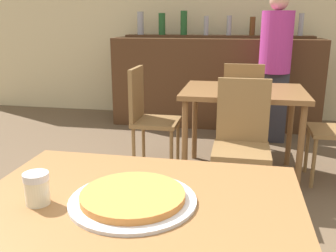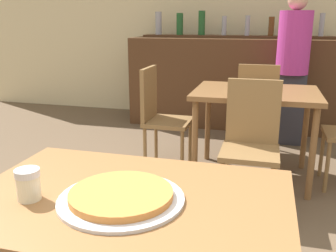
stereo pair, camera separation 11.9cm
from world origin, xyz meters
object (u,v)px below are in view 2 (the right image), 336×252
pizza_tray (121,196)px  person_standing (292,64)px  chair_far_side_back (257,104)px  cheese_shaker (28,184)px  chair_far_side_left (159,112)px  chair_far_side_front (251,137)px

pizza_tray → person_standing: (0.69, 3.16, 0.11)m
chair_far_side_back → cheese_shaker: (-0.67, -2.72, 0.27)m
chair_far_side_left → cheese_shaker: (0.17, -2.16, 0.27)m
person_standing → chair_far_side_back: bearing=-122.5°
chair_far_side_front → pizza_tray: chair_far_side_front is taller
chair_far_side_front → cheese_shaker: bearing=-112.6°
chair_far_side_left → pizza_tray: chair_far_side_left is taller
chair_far_side_left → chair_far_side_back: bearing=-56.5°
pizza_tray → person_standing: person_standing is taller
cheese_shaker → chair_far_side_front: bearing=67.4°
chair_far_side_back → chair_far_side_left: (-0.84, -0.56, 0.00)m
cheese_shaker → person_standing: size_ratio=0.07×
chair_far_side_front → person_standing: 1.69m
chair_far_side_front → chair_far_side_back: (0.00, 1.11, 0.00)m
chair_far_side_back → pizza_tray: size_ratio=2.19×
cheese_shaker → pizza_tray: bearing=12.9°
chair_far_side_front → cheese_shaker: size_ratio=8.62×
person_standing → cheese_shaker: bearing=-107.1°
chair_far_side_front → chair_far_side_back: 1.11m
chair_far_side_front → chair_far_side_left: size_ratio=1.00×
chair_far_side_back → person_standing: (0.33, 0.51, 0.35)m
chair_far_side_left → pizza_tray: 2.16m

